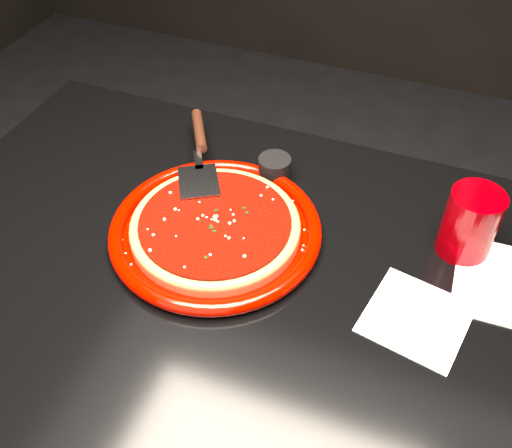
{
  "coord_description": "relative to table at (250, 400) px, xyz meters",
  "views": [
    {
      "loc": [
        0.22,
        -0.52,
        1.43
      ],
      "look_at": [
        -0.03,
        0.1,
        0.77
      ],
      "focal_mm": 40.0,
      "sensor_mm": 36.0,
      "label": 1
    }
  ],
  "objects": [
    {
      "name": "cup",
      "position": [
        0.3,
        0.19,
        0.43
      ],
      "size": [
        0.11,
        0.11,
        0.12
      ],
      "primitive_type": "cylinder",
      "rotation": [
        0.0,
        0.0,
        0.43
      ],
      "color": "#780003",
      "rests_on": "table"
    },
    {
      "name": "pizza_sauce",
      "position": [
        -0.09,
        0.07,
        0.4
      ],
      "size": [
        0.3,
        0.3,
        0.01
      ],
      "primitive_type": "cylinder",
      "rotation": [
        0.0,
        0.0,
        0.24
      ],
      "color": "#650A03",
      "rests_on": "plate"
    },
    {
      "name": "ramekin",
      "position": [
        -0.05,
        0.24,
        0.4
      ],
      "size": [
        0.07,
        0.07,
        0.05
      ],
      "primitive_type": "cylinder",
      "rotation": [
        0.0,
        0.0,
        -0.16
      ],
      "color": "black",
      "rests_on": "table"
    },
    {
      "name": "basil_flecks",
      "position": [
        -0.09,
        0.07,
        0.41
      ],
      "size": [
        0.22,
        0.22,
        0.0
      ],
      "primitive_type": null,
      "color": "black",
      "rests_on": "plate"
    },
    {
      "name": "napkin_a",
      "position": [
        0.25,
        0.02,
        0.38
      ],
      "size": [
        0.16,
        0.16,
        0.0
      ],
      "primitive_type": "cube",
      "rotation": [
        0.0,
        0.0,
        -0.19
      ],
      "color": "silver",
      "rests_on": "table"
    },
    {
      "name": "table",
      "position": [
        0.0,
        0.0,
        0.0
      ],
      "size": [
        1.2,
        0.8,
        0.75
      ],
      "primitive_type": "cube",
      "color": "black",
      "rests_on": "floor"
    },
    {
      "name": "parmesan_dusting",
      "position": [
        -0.09,
        0.07,
        0.41
      ],
      "size": [
        0.24,
        0.24,
        0.01
      ],
      "primitive_type": null,
      "color": "beige",
      "rests_on": "plate"
    },
    {
      "name": "pizza_crust",
      "position": [
        -0.09,
        0.07,
        0.39
      ],
      "size": [
        0.34,
        0.34,
        0.01
      ],
      "primitive_type": "cylinder",
      "rotation": [
        0.0,
        0.0,
        0.24
      ],
      "color": "brown",
      "rests_on": "plate"
    },
    {
      "name": "plate",
      "position": [
        -0.09,
        0.07,
        0.39
      ],
      "size": [
        0.43,
        0.43,
        0.03
      ],
      "primitive_type": "cylinder",
      "rotation": [
        0.0,
        0.0,
        0.24
      ],
      "color": "#830500",
      "rests_on": "table"
    },
    {
      "name": "napkin_b",
      "position": [
        0.37,
        0.14,
        0.38
      ],
      "size": [
        0.16,
        0.17,
        0.0
      ],
      "primitive_type": "cube",
      "rotation": [
        0.0,
        0.0,
        0.03
      ],
      "color": "silver",
      "rests_on": "table"
    },
    {
      "name": "pizza_crust_rim",
      "position": [
        -0.09,
        0.07,
        0.4
      ],
      "size": [
        0.34,
        0.34,
        0.02
      ],
      "primitive_type": "torus",
      "rotation": [
        0.0,
        0.0,
        0.24
      ],
      "color": "brown",
      "rests_on": "plate"
    },
    {
      "name": "pizza_server",
      "position": [
        -0.18,
        0.21,
        0.42
      ],
      "size": [
        0.22,
        0.29,
        0.02
      ],
      "primitive_type": null,
      "rotation": [
        0.0,
        0.0,
        0.53
      ],
      "color": "#B4B7BC",
      "rests_on": "plate"
    }
  ]
}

